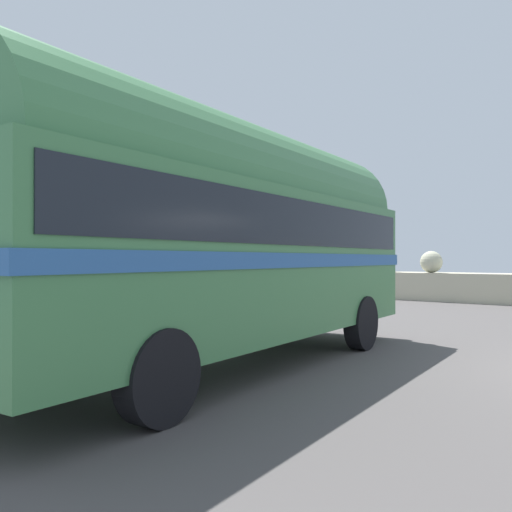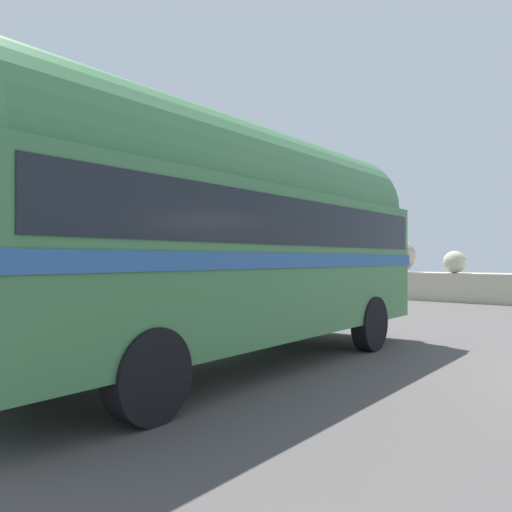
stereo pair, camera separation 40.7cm
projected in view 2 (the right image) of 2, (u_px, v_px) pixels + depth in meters
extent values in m
sphere|color=#AF9F92|center=(341.00, 260.00, 24.24)|extent=(0.97, 0.97, 0.97)
sphere|color=#ABA08B|center=(399.00, 255.00, 22.21)|extent=(1.36, 1.36, 1.36)
sphere|color=#BEBD9D|center=(455.00, 262.00, 20.23)|extent=(0.85, 0.85, 0.85)
cylinder|color=black|center=(268.00, 316.00, 10.74)|extent=(0.38, 0.98, 0.96)
cylinder|color=black|center=(370.00, 324.00, 9.44)|extent=(0.38, 0.98, 0.96)
cylinder|color=black|center=(25.00, 352.00, 6.54)|extent=(0.38, 0.98, 0.96)
cylinder|color=black|center=(148.00, 376.00, 5.24)|extent=(0.38, 0.98, 0.96)
cube|color=#407B49|center=(229.00, 264.00, 8.00)|extent=(3.30, 8.61, 2.10)
cylinder|color=#407B49|center=(229.00, 194.00, 8.00)|extent=(3.06, 8.25, 2.20)
cube|color=#2D5D9C|center=(229.00, 260.00, 8.00)|extent=(3.35, 8.70, 0.20)
cube|color=black|center=(229.00, 225.00, 8.00)|extent=(3.30, 8.28, 0.64)
cube|color=silver|center=(354.00, 303.00, 11.44)|extent=(2.28, 0.41, 0.28)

